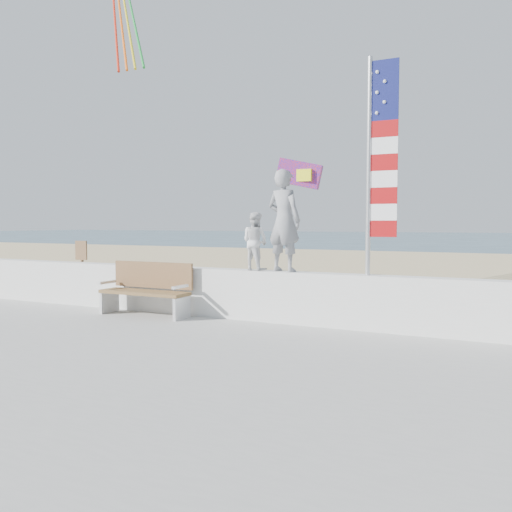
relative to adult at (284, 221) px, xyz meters
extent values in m
plane|color=#304F61|center=(-0.65, -2.00, -1.97)|extent=(220.00, 220.00, 0.00)
cube|color=#C6B284|center=(-0.65, 7.00, -1.93)|extent=(90.00, 40.00, 0.08)
cube|color=silver|center=(-0.65, 0.00, -1.34)|extent=(30.00, 0.35, 0.90)
imported|color=gray|center=(0.00, 0.00, 0.00)|extent=(0.73, 0.56, 1.78)
imported|color=silver|center=(-0.56, 0.00, -0.37)|extent=(0.59, 0.51, 1.04)
cube|color=brown|center=(-2.63, -0.55, -1.35)|extent=(1.80, 0.50, 0.06)
cube|color=brown|center=(-2.63, -0.28, -1.04)|extent=(1.80, 0.05, 0.50)
cube|color=silver|center=(-3.48, -0.55, -1.59)|extent=(0.06, 0.50, 0.40)
cube|color=silver|center=(-3.48, -0.60, -1.19)|extent=(0.06, 0.45, 0.05)
cube|color=silver|center=(-1.78, -0.55, -1.59)|extent=(0.06, 0.50, 0.40)
cube|color=silver|center=(-1.78, -0.60, -1.19)|extent=(0.06, 0.45, 0.05)
cylinder|color=silver|center=(1.49, 0.00, 0.86)|extent=(0.08, 0.08, 3.50)
cube|color=#0F1451|center=(1.73, 0.00, 2.06)|extent=(0.44, 0.02, 0.95)
cube|color=#9E0A0C|center=(1.73, 0.00, -0.13)|extent=(0.44, 0.02, 0.26)
cube|color=white|center=(1.73, 0.00, 0.13)|extent=(0.44, 0.02, 0.26)
cube|color=#9E0A0C|center=(1.73, 0.00, 0.40)|extent=(0.44, 0.02, 0.26)
cube|color=white|center=(1.73, 0.00, 0.66)|extent=(0.44, 0.02, 0.26)
cube|color=#9E0A0C|center=(1.73, 0.00, 0.92)|extent=(0.44, 0.02, 0.26)
cube|color=white|center=(1.73, 0.00, 1.19)|extent=(0.44, 0.02, 0.26)
cube|color=#9E0A0C|center=(1.73, 0.00, 1.45)|extent=(0.44, 0.02, 0.26)
sphere|color=white|center=(1.61, -0.02, 1.71)|extent=(0.06, 0.06, 0.06)
sphere|color=white|center=(1.73, -0.02, 1.87)|extent=(0.06, 0.06, 0.06)
sphere|color=white|center=(1.61, -0.02, 2.03)|extent=(0.06, 0.06, 0.06)
sphere|color=white|center=(1.73, -0.02, 2.19)|extent=(0.06, 0.06, 0.06)
sphere|color=white|center=(1.61, -0.02, 2.35)|extent=(0.06, 0.06, 0.06)
cube|color=red|center=(-1.02, 3.24, 1.12)|extent=(1.14, 0.51, 0.76)
cube|color=#FDFD1A|center=(-0.87, 3.24, 1.07)|extent=(0.39, 0.29, 0.28)
cylinder|color=red|center=(-7.41, 4.31, 6.05)|extent=(3.09, 3.36, 4.28)
cylinder|color=#FF6010|center=(-7.18, 4.31, 6.05)|extent=(3.19, 3.36, 4.28)
cylinder|color=gold|center=(-6.96, 4.31, 6.05)|extent=(3.29, 3.36, 4.28)
cylinder|color=#189332|center=(-6.73, 4.31, 6.05)|extent=(3.39, 3.36, 4.28)
cylinder|color=olive|center=(-4.94, 0.24, -1.29)|extent=(0.07, 0.07, 1.20)
cube|color=brown|center=(-4.94, 0.22, -0.64)|extent=(0.32, 0.03, 0.42)
camera|label=1|loc=(3.77, -8.69, -0.04)|focal=38.00mm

